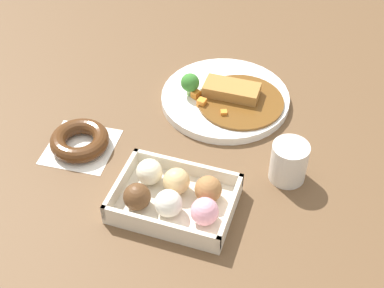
# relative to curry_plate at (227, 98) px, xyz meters

# --- Properties ---
(ground_plane) EXTENTS (1.60, 1.60, 0.00)m
(ground_plane) POSITION_rel_curry_plate_xyz_m (-0.00, -0.12, -0.01)
(ground_plane) COLOR brown
(curry_plate) EXTENTS (0.28, 0.28, 0.07)m
(curry_plate) POSITION_rel_curry_plate_xyz_m (0.00, 0.00, 0.00)
(curry_plate) COLOR white
(curry_plate) RESTS_ON ground_plane
(donut_box) EXTENTS (0.21, 0.15, 0.06)m
(donut_box) POSITION_rel_curry_plate_xyz_m (-0.01, -0.31, 0.01)
(donut_box) COLOR beige
(donut_box) RESTS_ON ground_plane
(chocolate_ring_donut) EXTENTS (0.14, 0.14, 0.03)m
(chocolate_ring_donut) POSITION_rel_curry_plate_xyz_m (-0.24, -0.23, 0.00)
(chocolate_ring_donut) COLOR white
(chocolate_ring_donut) RESTS_ON ground_plane
(coffee_mug) EXTENTS (0.07, 0.07, 0.08)m
(coffee_mug) POSITION_rel_curry_plate_xyz_m (0.17, -0.18, 0.03)
(coffee_mug) COLOR silver
(coffee_mug) RESTS_ON ground_plane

